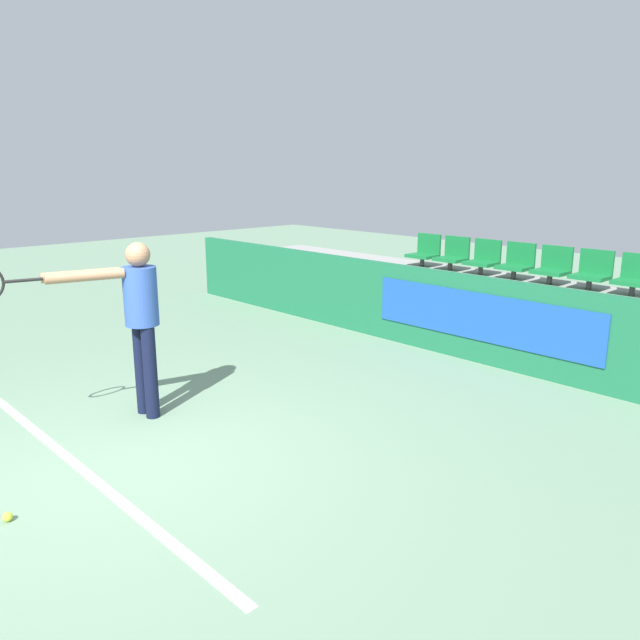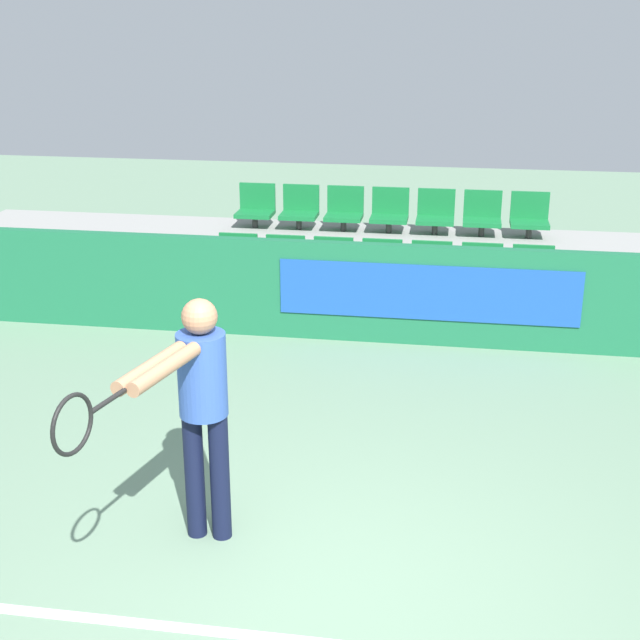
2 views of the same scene
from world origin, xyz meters
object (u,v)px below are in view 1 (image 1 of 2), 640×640
at_px(stadium_chair_9, 484,258).
at_px(stadium_chair_7, 425,251).
at_px(stadium_chair_2, 442,292).
at_px(stadium_chair_6, 598,319).
at_px(stadium_chair_10, 517,262).
at_px(stadium_chair_1, 412,287).
at_px(tennis_ball, 8,517).
at_px(stadium_chair_4, 513,304).
at_px(stadium_chair_5, 553,311).
at_px(stadium_chair_11, 553,267).
at_px(stadium_chair_13, 636,277).
at_px(stadium_chair_0, 383,282).
at_px(tennis_player, 133,311).
at_px(stadium_chair_8, 453,255).
at_px(stadium_chair_3, 476,298).
at_px(stadium_chair_12, 592,271).

bearing_deg(stadium_chair_9, stadium_chair_7, 180.00).
distance_m(stadium_chair_2, stadium_chair_7, 1.54).
distance_m(stadium_chair_6, stadium_chair_10, 1.96).
relative_size(stadium_chair_1, stadium_chair_10, 1.00).
bearing_deg(stadium_chair_6, stadium_chair_10, 148.25).
bearing_deg(tennis_ball, stadium_chair_9, 97.01).
xyz_separation_m(stadium_chair_4, stadium_chair_5, (0.55, 0.00, 0.00)).
bearing_deg(stadium_chair_11, stadium_chair_6, -42.87).
xyz_separation_m(stadium_chair_13, tennis_ball, (-1.31, -7.11, -0.96)).
xyz_separation_m(stadium_chair_5, stadium_chair_10, (-1.09, 1.01, 0.38)).
xyz_separation_m(stadium_chair_0, tennis_player, (0.90, -4.56, 0.42)).
xyz_separation_m(stadium_chair_2, stadium_chair_11, (1.09, 1.01, 0.38)).
relative_size(stadium_chair_8, stadium_chair_11, 1.00).
xyz_separation_m(stadium_chair_1, stadium_chair_3, (1.09, 0.00, 0.00)).
height_order(stadium_chair_0, stadium_chair_10, stadium_chair_10).
relative_size(stadium_chair_0, stadium_chair_3, 1.00).
bearing_deg(stadium_chair_3, stadium_chair_1, 180.00).
height_order(stadium_chair_11, stadium_chair_13, same).
bearing_deg(stadium_chair_7, stadium_chair_12, 0.00).
height_order(stadium_chair_7, tennis_player, tennis_player).
bearing_deg(tennis_player, stadium_chair_11, 90.66).
distance_m(stadium_chair_1, tennis_player, 4.59).
distance_m(stadium_chair_5, stadium_chair_12, 1.08).
xyz_separation_m(stadium_chair_1, stadium_chair_8, (0.00, 1.01, 0.38)).
xyz_separation_m(stadium_chair_0, stadium_chair_13, (3.27, 1.01, 0.38)).
distance_m(stadium_chair_10, stadium_chair_12, 1.09).
bearing_deg(stadium_chair_2, stadium_chair_10, 61.69).
relative_size(stadium_chair_5, tennis_player, 0.31).
bearing_deg(stadium_chair_1, stadium_chair_9, 61.69).
height_order(stadium_chair_5, stadium_chair_9, stadium_chair_9).
bearing_deg(stadium_chair_13, tennis_ball, -100.43).
height_order(stadium_chair_13, tennis_player, tennis_player).
distance_m(stadium_chair_0, stadium_chair_8, 1.21).
bearing_deg(stadium_chair_11, stadium_chair_9, 180.00).
xyz_separation_m(stadium_chair_0, stadium_chair_10, (1.64, 1.01, 0.38)).
height_order(stadium_chair_1, tennis_ball, stadium_chair_1).
distance_m(stadium_chair_0, stadium_chair_11, 2.43).
distance_m(stadium_chair_2, stadium_chair_12, 1.96).
distance_m(stadium_chair_4, stadium_chair_13, 1.54).
bearing_deg(stadium_chair_10, stadium_chair_7, 180.00).
bearing_deg(stadium_chair_10, stadium_chair_0, -148.25).
bearing_deg(stadium_chair_5, stadium_chair_11, 118.31).
xyz_separation_m(stadium_chair_10, stadium_chair_12, (1.09, 0.00, 0.00)).
distance_m(stadium_chair_9, stadium_chair_13, 2.18).
bearing_deg(tennis_ball, stadium_chair_13, 79.57).
distance_m(stadium_chair_3, stadium_chair_13, 1.96).
xyz_separation_m(stadium_chair_4, stadium_chair_13, (1.09, 1.01, 0.38)).
relative_size(stadium_chair_5, stadium_chair_8, 1.00).
relative_size(stadium_chair_12, tennis_player, 0.31).
relative_size(stadium_chair_10, stadium_chair_11, 1.00).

